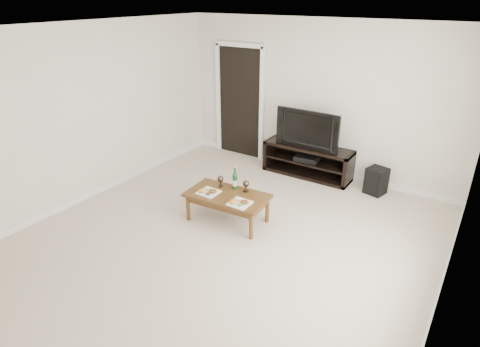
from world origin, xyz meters
name	(u,v)px	position (x,y,z in m)	size (l,w,h in m)	color
floor	(224,242)	(0.00, 0.00, 0.00)	(5.50, 5.50, 0.00)	beige
back_wall	(318,99)	(0.00, 2.77, 1.30)	(5.00, 0.04, 2.60)	silver
ceiling	(220,27)	(0.00, 0.00, 2.62)	(5.00, 5.50, 0.04)	white
doorway	(240,103)	(-1.55, 2.73, 1.02)	(0.90, 0.02, 2.05)	black
media_console	(307,161)	(0.01, 2.50, 0.28)	(1.54, 0.45, 0.55)	black
television	(310,128)	(0.01, 2.50, 0.87)	(1.12, 0.15, 0.64)	black
av_receiver	(307,158)	(0.01, 2.48, 0.33)	(0.40, 0.30, 0.08)	black
subwoofer	(376,181)	(1.22, 2.46, 0.21)	(0.29, 0.29, 0.43)	black
coffee_table	(228,208)	(-0.27, 0.46, 0.21)	(1.12, 0.61, 0.42)	#553617
plate_left	(208,191)	(-0.51, 0.35, 0.45)	(0.27, 0.27, 0.07)	white
plate_right	(240,202)	(0.03, 0.32, 0.45)	(0.27, 0.27, 0.07)	white
wine_bottle	(235,177)	(-0.28, 0.67, 0.59)	(0.07, 0.07, 0.35)	#103D1B
goblet_left	(220,181)	(-0.48, 0.60, 0.51)	(0.09, 0.09, 0.17)	#392C1F
goblet_right	(246,186)	(-0.10, 0.67, 0.51)	(0.09, 0.09, 0.17)	#392C1F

